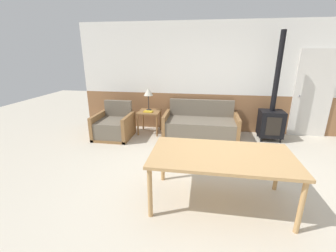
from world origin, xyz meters
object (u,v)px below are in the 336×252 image
Objects in this scene: armchair at (114,127)px; side_table at (149,115)px; wood_stove at (272,117)px; dining_table at (221,159)px; table_lamp at (148,92)px; couch at (200,126)px.

side_table is at bearing 24.65° from armchair.
side_table is 2.91m from wood_stove.
wood_stove is at bearing 63.19° from dining_table.
table_lamp is at bearing 30.85° from armchair.
armchair is 1.51× the size of table_lamp.
wood_stove is (2.91, -0.02, 0.08)m from side_table.
dining_table is (2.38, -2.15, 0.40)m from armchair.
wood_stove is at bearing -2.22° from table_lamp.
armchair is 1.20m from table_lamp.
table_lamp is (-0.04, 0.09, 0.55)m from side_table.
side_table is 0.56m from table_lamp.
table_lamp is 0.23× the size of wood_stove.
table_lamp is 3.18m from dining_table.
side_table is (-1.29, 0.05, 0.22)m from couch.
table_lamp is at bearing 121.29° from dining_table.
couch is 1.31m from side_table.
couch is at bearing -178.78° from wood_stove.
dining_table is at bearing -58.71° from table_lamp.
side_table is 0.31× the size of dining_table.
armchair reaches higher than side_table.
wood_stove reaches higher than table_lamp.
dining_table is at bearing -58.36° from side_table.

